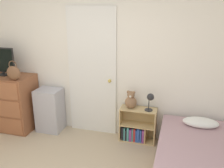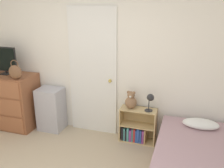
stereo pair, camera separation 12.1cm
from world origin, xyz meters
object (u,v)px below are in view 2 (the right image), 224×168
at_px(dresser, 10,100).
at_px(tv, 4,60).
at_px(handbag, 15,72).
at_px(storage_bin, 51,109).
at_px(desk_lamp, 150,99).
at_px(teddy_bear, 131,101).
at_px(bookshelf, 137,129).

bearing_deg(dresser, tv, 124.17).
bearing_deg(tv, handbag, -29.18).
bearing_deg(tv, dresser, -55.83).
bearing_deg(storage_bin, handbag, -147.60).
xyz_separation_m(storage_bin, desk_lamp, (1.71, 0.02, 0.39)).
bearing_deg(storage_bin, teddy_bear, 2.16).
xyz_separation_m(bookshelf, desk_lamp, (0.20, -0.04, 0.55)).
distance_m(teddy_bear, desk_lamp, 0.32).
relative_size(tv, storage_bin, 0.63).
bearing_deg(desk_lamp, teddy_bear, 172.90).
relative_size(dresser, bookshelf, 1.69).
distance_m(dresser, handbag, 0.71).
bearing_deg(bookshelf, dresser, -176.19).
xyz_separation_m(storage_bin, teddy_bear, (1.41, 0.05, 0.31)).
relative_size(teddy_bear, desk_lamp, 1.00).
bearing_deg(tv, teddy_bear, 3.21).
bearing_deg(teddy_bear, storage_bin, -177.84).
relative_size(tv, handbag, 1.49).
relative_size(storage_bin, teddy_bear, 2.63).
height_order(handbag, storage_bin, handbag).
bearing_deg(bookshelf, desk_lamp, -11.09).
relative_size(bookshelf, teddy_bear, 2.01).
distance_m(tv, bookshelf, 2.51).
height_order(tv, bookshelf, tv).
distance_m(storage_bin, bookshelf, 1.52).
distance_m(dresser, storage_bin, 0.78).
bearing_deg(handbag, storage_bin, 32.40).
height_order(dresser, storage_bin, dresser).
relative_size(handbag, bookshelf, 0.56).
bearing_deg(storage_bin, dresser, -172.78).
distance_m(dresser, desk_lamp, 2.50).
height_order(teddy_bear, desk_lamp, same).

